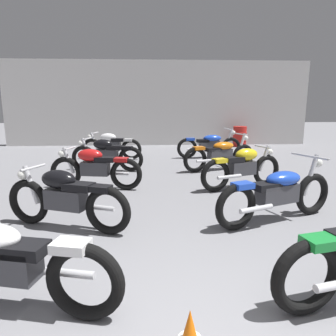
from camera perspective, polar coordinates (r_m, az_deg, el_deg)
The scene contains 10 objects.
back_wall at distance 13.55m, azimuth -1.84°, elevation 11.93°, with size 13.10×0.24×3.60m, color #BCBAB7.
motorcycle_left_row_1 at distance 4.52m, azimuth -18.59°, elevation -5.22°, with size 1.88×0.81×0.88m.
motorcycle_left_row_2 at distance 6.51m, azimuth -13.47°, elevation 0.10°, with size 1.96×0.55×0.88m.
motorcycle_left_row_3 at distance 8.27m, azimuth -11.40°, elevation 2.60°, with size 1.95×0.58×0.88m.
motorcycle_left_row_4 at distance 10.05m, azimuth -10.55°, elevation 4.19°, with size 1.96×0.54×0.88m.
motorcycle_right_row_1 at distance 4.83m, azimuth 19.82°, elevation -4.31°, with size 2.05×1.01×0.97m.
motorcycle_right_row_2 at distance 6.57m, azimuth 13.72°, elevation 0.20°, with size 1.88×0.81×0.88m.
motorcycle_right_row_3 at distance 8.32m, azimuth 9.76°, elevation 2.67°, with size 2.08×0.95×0.97m.
motorcycle_right_row_4 at distance 10.26m, azimuth 7.77°, elevation 4.39°, with size 2.17×0.68×0.97m.
oil_drum at distance 13.42m, azimuth 13.22°, elevation 5.75°, with size 0.59×0.59×0.85m.
Camera 1 is at (-0.31, -1.40, 1.72)m, focal length 32.70 mm.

